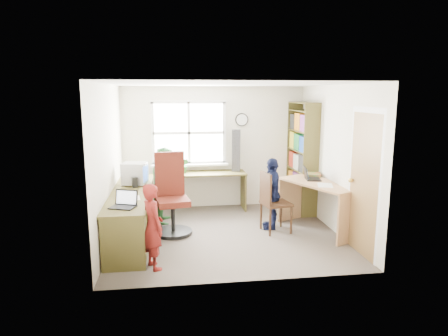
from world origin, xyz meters
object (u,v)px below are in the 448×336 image
at_px(cd_tower, 236,151).
at_px(person_red, 153,226).
at_px(potted_plant, 185,166).
at_px(laptop_left, 124,203).
at_px(bookshelf, 302,160).
at_px(right_desk, 320,196).
at_px(swivel_chair, 172,199).
at_px(crt_monitor, 135,173).
at_px(person_navy, 272,193).
at_px(person_green, 166,185).
at_px(wooden_chair, 272,200).
at_px(l_desk, 143,215).
at_px(laptop_right, 310,176).

relative_size(cd_tower, person_red, 0.72).
bearing_deg(potted_plant, laptop_left, -111.45).
xyz_separation_m(bookshelf, potted_plant, (-2.26, 0.28, -0.11)).
bearing_deg(laptop_left, cd_tower, 70.76).
height_order(right_desk, swivel_chair, swivel_chair).
xyz_separation_m(crt_monitor, person_navy, (2.28, -0.35, -0.34)).
height_order(laptop_left, person_green, person_green).
xyz_separation_m(wooden_chair, person_green, (-1.72, 0.80, 0.12)).
xyz_separation_m(l_desk, person_green, (0.34, 1.08, 0.21)).
relative_size(l_desk, cd_tower, 3.59).
bearing_deg(person_navy, bookshelf, 149.69).
bearing_deg(crt_monitor, right_desk, 1.28).
distance_m(swivel_chair, potted_plant, 1.34).
relative_size(bookshelf, laptop_right, 5.67).
bearing_deg(crt_monitor, l_desk, -66.90).
relative_size(l_desk, wooden_chair, 2.93).
xyz_separation_m(bookshelf, wooden_chair, (-0.89, -1.18, -0.46)).
distance_m(bookshelf, laptop_right, 0.98).
height_order(laptop_left, person_red, person_red).
distance_m(right_desk, swivel_chair, 2.44).
bearing_deg(l_desk, wooden_chair, 7.86).
bearing_deg(laptop_left, person_red, -20.24).
height_order(crt_monitor, laptop_left, crt_monitor).
distance_m(crt_monitor, person_navy, 2.33).
xyz_separation_m(right_desk, wooden_chair, (-0.80, 0.02, -0.05)).
bearing_deg(person_green, person_navy, -101.85).
relative_size(cd_tower, person_navy, 0.68).
height_order(l_desk, person_red, person_red).
height_order(l_desk, person_green, person_green).
relative_size(right_desk, person_red, 1.37).
bearing_deg(swivel_chair, bookshelf, 11.67).
distance_m(bookshelf, person_red, 3.65).
bearing_deg(laptop_right, person_red, 128.07).
xyz_separation_m(crt_monitor, laptop_right, (2.95, -0.31, -0.07)).
relative_size(crt_monitor, cd_tower, 0.53).
bearing_deg(person_navy, swivel_chair, -79.78).
bearing_deg(person_red, potted_plant, -35.40).
xyz_separation_m(potted_plant, person_green, (-0.36, -0.67, -0.22)).
xyz_separation_m(swivel_chair, laptop_left, (-0.63, -1.02, 0.24)).
distance_m(bookshelf, swivel_chair, 2.74).
height_order(l_desk, laptop_right, laptop_right).
height_order(l_desk, person_navy, person_navy).
xyz_separation_m(swivel_chair, cd_tower, (1.28, 1.29, 0.59)).
relative_size(swivel_chair, person_red, 1.16).
height_order(laptop_left, cd_tower, cd_tower).
bearing_deg(right_desk, crt_monitor, 145.32).
distance_m(right_desk, bookshelf, 1.27).
xyz_separation_m(l_desk, laptop_right, (2.78, 0.52, 0.41)).
height_order(right_desk, person_navy, person_navy).
relative_size(person_red, person_green, 0.85).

